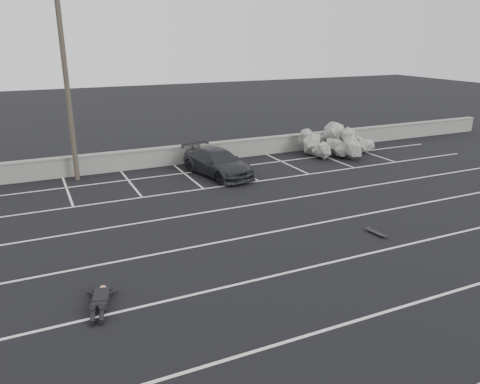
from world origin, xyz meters
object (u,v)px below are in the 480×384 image
trash_bin (206,156)px  skateboard (376,233)px  riprap_pile (338,147)px  car_right (218,162)px  utility_pole (67,83)px  person (101,294)px

trash_bin → skateboard: 12.55m
riprap_pile → car_right: bearing=-173.0°
riprap_pile → utility_pole: bearing=175.4°
utility_pole → skateboard: utility_pole is taller
person → car_right: bearing=68.0°
utility_pole → skateboard: bearing=-52.5°
trash_bin → riprap_pile: bearing=-11.2°
riprap_pile → person: (-16.16, -11.22, -0.27)m
car_right → person: car_right is taller
skateboard → riprap_pile: bearing=53.7°
riprap_pile → person: size_ratio=1.91×
skateboard → car_right: bearing=96.9°
riprap_pile → person: bearing=-145.2°
person → trash_bin: bearing=72.9°
trash_bin → person: trash_bin is taller
utility_pole → trash_bin: utility_pole is taller
utility_pole → riprap_pile: bearing=-4.6°
car_right → utility_pole: bearing=149.7°
car_right → trash_bin: 2.69m
riprap_pile → skateboard: size_ratio=5.84×
skateboard → utility_pole: bearing=120.7°
utility_pole → skateboard: (9.21, -12.03, -4.76)m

